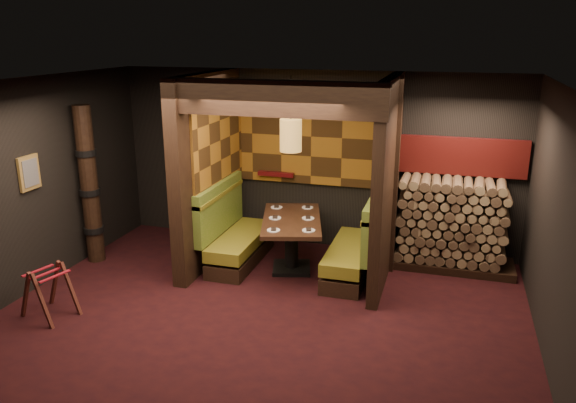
% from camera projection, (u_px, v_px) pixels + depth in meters
% --- Properties ---
extents(floor, '(6.50, 5.50, 0.02)m').
position_uv_depth(floor, '(258.00, 321.00, 6.92)').
color(floor, black).
rests_on(floor, ground).
extents(ceiling, '(6.50, 5.50, 0.02)m').
position_uv_depth(ceiling, '(254.00, 84.00, 6.09)').
color(ceiling, black).
rests_on(ceiling, ground).
extents(wall_back, '(6.50, 0.02, 2.85)m').
position_uv_depth(wall_back, '(314.00, 160.00, 9.04)').
color(wall_back, black).
rests_on(wall_back, ground).
extents(wall_front, '(6.50, 0.02, 2.85)m').
position_uv_depth(wall_front, '(126.00, 323.00, 3.97)').
color(wall_front, black).
rests_on(wall_front, ground).
extents(wall_left, '(0.02, 5.50, 2.85)m').
position_uv_depth(wall_left, '(23.00, 189.00, 7.39)').
color(wall_left, black).
rests_on(wall_left, ground).
extents(wall_right, '(0.02, 5.50, 2.85)m').
position_uv_depth(wall_right, '(563.00, 238.00, 5.62)').
color(wall_right, black).
rests_on(wall_right, ground).
extents(partition_left, '(0.20, 2.20, 2.85)m').
position_uv_depth(partition_left, '(208.00, 170.00, 8.38)').
color(partition_left, black).
rests_on(partition_left, floor).
extents(partition_right, '(0.15, 2.10, 2.85)m').
position_uv_depth(partition_right, '(387.00, 182.00, 7.71)').
color(partition_right, black).
rests_on(partition_right, floor).
extents(header_beam, '(2.85, 0.18, 0.44)m').
position_uv_depth(header_beam, '(272.00, 98.00, 6.80)').
color(header_beam, black).
rests_on(header_beam, partition_left).
extents(tapa_back_panel, '(2.40, 0.06, 1.55)m').
position_uv_depth(tapa_back_panel, '(312.00, 136.00, 8.88)').
color(tapa_back_panel, '#945D19').
rests_on(tapa_back_panel, wall_back).
extents(tapa_side_panel, '(0.04, 1.85, 1.45)m').
position_uv_depth(tapa_side_panel, '(219.00, 140.00, 8.39)').
color(tapa_side_panel, '#945D19').
rests_on(tapa_side_panel, partition_left).
extents(lacquer_shelf, '(0.60, 0.12, 0.07)m').
position_uv_depth(lacquer_shelf, '(276.00, 174.00, 9.17)').
color(lacquer_shelf, '#4F0B0E').
rests_on(lacquer_shelf, wall_back).
extents(booth_bench_left, '(0.68, 1.60, 1.14)m').
position_uv_depth(booth_bench_left, '(234.00, 237.00, 8.58)').
color(booth_bench_left, black).
rests_on(booth_bench_left, floor).
extents(booth_bench_right, '(0.68, 1.60, 1.14)m').
position_uv_depth(booth_bench_right, '(357.00, 250.00, 8.06)').
color(booth_bench_right, black).
rests_on(booth_bench_right, floor).
extents(dining_table, '(1.20, 1.69, 0.81)m').
position_uv_depth(dining_table, '(292.00, 234.00, 8.21)').
color(dining_table, black).
rests_on(dining_table, floor).
extents(place_settings, '(0.92, 1.32, 0.03)m').
position_uv_depth(place_settings, '(292.00, 218.00, 8.14)').
color(place_settings, white).
rests_on(place_settings, dining_table).
extents(pendant_lamp, '(0.30, 0.30, 1.04)m').
position_uv_depth(pendant_lamp, '(291.00, 135.00, 7.74)').
color(pendant_lamp, olive).
rests_on(pendant_lamp, ceiling).
extents(framed_picture, '(0.05, 0.36, 0.46)m').
position_uv_depth(framed_picture, '(29.00, 173.00, 7.41)').
color(framed_picture, olive).
rests_on(framed_picture, wall_left).
extents(luggage_rack, '(0.74, 0.60, 0.70)m').
position_uv_depth(luggage_rack, '(48.00, 290.00, 6.93)').
color(luggage_rack, '#481E16').
rests_on(luggage_rack, floor).
extents(totem_column, '(0.31, 0.31, 2.40)m').
position_uv_depth(totem_column, '(89.00, 186.00, 8.41)').
color(totem_column, black).
rests_on(totem_column, floor).
extents(firewood_stack, '(1.73, 0.70, 1.36)m').
position_uv_depth(firewood_stack, '(457.00, 225.00, 8.26)').
color(firewood_stack, black).
rests_on(firewood_stack, floor).
extents(mosaic_header, '(1.83, 0.10, 0.56)m').
position_uv_depth(mosaic_header, '(463.00, 156.00, 8.28)').
color(mosaic_header, maroon).
rests_on(mosaic_header, wall_back).
extents(bay_front_post, '(0.08, 0.08, 2.85)m').
position_uv_depth(bay_front_post, '(395.00, 178.00, 7.93)').
color(bay_front_post, black).
rests_on(bay_front_post, floor).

